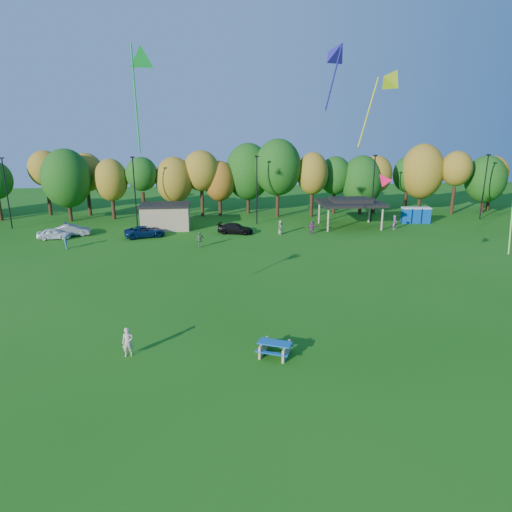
{
  "coord_description": "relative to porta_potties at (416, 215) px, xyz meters",
  "views": [
    {
      "loc": [
        -3.84,
        -20.65,
        13.16
      ],
      "look_at": [
        -1.32,
        6.0,
        5.35
      ],
      "focal_mm": 32.0,
      "sensor_mm": 36.0,
      "label": 1
    }
  ],
  "objects": [
    {
      "name": "far_person_4",
      "position": [
        -29.1,
        -10.04,
        -0.23
      ],
      "size": [
        1.1,
        0.73,
        1.74
      ],
      "primitive_type": "imported",
      "rotation": [
        0.0,
        0.0,
        3.47
      ],
      "color": "#618C56",
      "rests_on": "ground"
    },
    {
      "name": "far_person_3",
      "position": [
        -15.44,
        -4.89,
        -0.3
      ],
      "size": [
        1.54,
        1.06,
        1.6
      ],
      "primitive_type": "imported",
      "rotation": [
        0.0,
        0.0,
        2.7
      ],
      "color": "#893979",
      "rests_on": "ground"
    },
    {
      "name": "porta_potties",
      "position": [
        0.0,
        0.0,
        0.0
      ],
      "size": [
        3.75,
        1.47,
        2.18
      ],
      "color": "#0D4EAE",
      "rests_on": "ground"
    },
    {
      "name": "tree_line",
      "position": [
        -24.71,
        7.16,
        4.82
      ],
      "size": [
        93.57,
        10.55,
        11.15
      ],
      "color": "black",
      "rests_on": "ground"
    },
    {
      "name": "car_d",
      "position": [
        -24.88,
        -3.87,
        -0.46
      ],
      "size": [
        4.72,
        2.91,
        1.28
      ],
      "primitive_type": "imported",
      "rotation": [
        0.0,
        0.0,
        1.3
      ],
      "color": "black",
      "rests_on": "ground"
    },
    {
      "name": "picnic_table",
      "position": [
        -24.16,
        -35.04,
        -0.61
      ],
      "size": [
        2.43,
        2.26,
        0.84
      ],
      "rotation": [
        0.0,
        0.0,
        -0.41
      ],
      "color": "tan",
      "rests_on": "ground"
    },
    {
      "name": "kite_5",
      "position": [
        -32.1,
        -25.34,
        16.51
      ],
      "size": [
        2.06,
        4.6,
        7.66
      ],
      "color": "green"
    },
    {
      "name": "ground",
      "position": [
        -23.68,
        -38.36,
        -1.1
      ],
      "size": [
        160.0,
        160.0,
        0.0
      ],
      "primitive_type": "plane",
      "color": "#19600F",
      "rests_on": "ground"
    },
    {
      "name": "kite_7",
      "position": [
        -16.27,
        -29.51,
        8.5
      ],
      "size": [
        1.55,
        1.47,
        1.23
      ],
      "color": "#FF0E44"
    },
    {
      "name": "car_b",
      "position": [
        -44.68,
        -3.2,
        -0.41
      ],
      "size": [
        4.34,
        2.0,
        1.38
      ],
      "primitive_type": "imported",
      "rotation": [
        0.0,
        0.0,
        1.7
      ],
      "color": "gray",
      "rests_on": "ground"
    },
    {
      "name": "far_person_1",
      "position": [
        -43.55,
        -9.32,
        -0.28
      ],
      "size": [
        0.67,
        1.09,
        1.63
      ],
      "primitive_type": "imported",
      "rotation": [
        0.0,
        0.0,
        1.63
      ],
      "color": "teal",
      "rests_on": "ground"
    },
    {
      "name": "kite_11",
      "position": [
        -15.28,
        -27.16,
        15.01
      ],
      "size": [
        3.31,
        2.51,
        5.62
      ],
      "color": "#CEE317"
    },
    {
      "name": "utility_building",
      "position": [
        -33.68,
        -0.36,
        0.54
      ],
      "size": [
        6.3,
        4.3,
        3.25
      ],
      "color": "tan",
      "rests_on": "ground"
    },
    {
      "name": "kite_10",
      "position": [
        -19.26,
        -27.64,
        16.53
      ],
      "size": [
        2.16,
        3.0,
        4.7
      ],
      "color": "navy"
    },
    {
      "name": "far_person_2",
      "position": [
        -45.71,
        -2.37,
        -0.32
      ],
      "size": [
        0.85,
        0.93,
        1.56
      ],
      "primitive_type": "imported",
      "rotation": [
        0.0,
        0.0,
        5.13
      ],
      "color": "#5C56BE",
      "rests_on": "ground"
    },
    {
      "name": "pavilion",
      "position": [
        -9.68,
        -1.36,
        2.13
      ],
      "size": [
        8.2,
        6.2,
        3.77
      ],
      "color": "tan",
      "rests_on": "ground"
    },
    {
      "name": "car_c",
      "position": [
        -35.8,
        -4.67,
        -0.43
      ],
      "size": [
        5.26,
        3.55,
        1.34
      ],
      "primitive_type": "imported",
      "rotation": [
        0.0,
        0.0,
        1.87
      ],
      "color": "#0D2650",
      "rests_on": "ground"
    },
    {
      "name": "kite_flyer",
      "position": [
        -32.71,
        -34.29,
        -0.21
      ],
      "size": [
        0.69,
        0.5,
        1.77
      ],
      "primitive_type": "imported",
      "rotation": [
        0.0,
        0.0,
        0.12
      ],
      "color": "beige",
      "rests_on": "ground"
    },
    {
      "name": "far_person_0",
      "position": [
        -4.37,
        -3.56,
        -0.18
      ],
      "size": [
        0.8,
        0.77,
        1.84
      ],
      "primitive_type": "imported",
      "rotation": [
        0.0,
        0.0,
        0.7
      ],
      "color": "#AE52AA",
      "rests_on": "ground"
    },
    {
      "name": "car_a",
      "position": [
        -46.33,
        -4.66,
        -0.45
      ],
      "size": [
        3.86,
        1.7,
        1.29
      ],
      "primitive_type": "imported",
      "rotation": [
        0.0,
        0.0,
        1.62
      ],
      "color": "white",
      "rests_on": "ground"
    },
    {
      "name": "far_person_5",
      "position": [
        -19.39,
        -4.79,
        -0.22
      ],
      "size": [
        0.96,
        1.02,
        1.75
      ],
      "primitive_type": "imported",
      "rotation": [
        0.0,
        0.0,
        0.92
      ],
      "color": "gray",
      "rests_on": "ground"
    },
    {
      "name": "lamp_posts",
      "position": [
        -21.68,
        1.64,
        3.8
      ],
      "size": [
        64.5,
        0.25,
        9.09
      ],
      "color": "black",
      "rests_on": "ground"
    }
  ]
}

